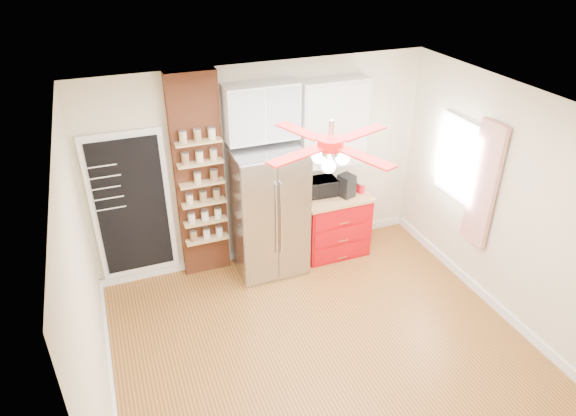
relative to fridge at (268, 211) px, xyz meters
name	(u,v)px	position (x,y,z in m)	size (l,w,h in m)	color
floor	(322,345)	(0.05, -1.63, -0.88)	(4.50, 4.50, 0.00)	#9C6927
ceiling	(332,115)	(0.05, -1.63, 1.83)	(4.50, 4.50, 0.00)	white
wall_back	(262,166)	(0.05, 0.37, 0.48)	(4.50, 0.02, 2.70)	beige
wall_front	(451,398)	(0.05, -3.63, 0.48)	(4.50, 0.02, 2.70)	beige
wall_left	(87,298)	(-2.20, -1.63, 0.48)	(0.02, 4.00, 2.70)	beige
wall_right	(507,205)	(2.30, -1.63, 0.48)	(0.02, 4.00, 2.70)	beige
chalkboard	(132,207)	(-1.65, 0.33, 0.23)	(0.95, 0.05, 1.95)	white
brick_pillar	(199,179)	(-0.80, 0.29, 0.48)	(0.60, 0.16, 2.70)	brown
fridge	(268,211)	(0.00, 0.00, 0.00)	(0.90, 0.70, 1.75)	#AEAEB3
upper_glass_cabinet	(261,112)	(0.00, 0.20, 1.27)	(0.90, 0.35, 0.70)	white
red_cabinet	(333,223)	(0.97, 0.05, -0.42)	(0.94, 0.64, 0.90)	#B6060C
upper_shelf_unit	(332,123)	(0.97, 0.22, 1.00)	(0.90, 0.30, 1.15)	white
window	(459,159)	(2.28, -0.73, 0.68)	(0.04, 0.75, 1.05)	white
curtain	(483,185)	(2.23, -1.28, 0.57)	(0.06, 0.40, 1.55)	red
ceiling_fan	(331,144)	(0.05, -1.63, 1.55)	(1.40, 1.40, 0.44)	silver
toaster_oven	(321,187)	(0.80, 0.14, 0.14)	(0.42, 0.29, 0.23)	black
coffee_maker	(346,186)	(1.10, -0.02, 0.18)	(0.18, 0.20, 0.31)	black
canister_left	(361,188)	(1.34, -0.01, 0.09)	(0.09, 0.09, 0.13)	red
canister_right	(357,186)	(1.32, 0.07, 0.09)	(0.11, 0.11, 0.13)	red
pantry_jar_oats	(198,178)	(-0.85, 0.13, 0.57)	(0.08, 0.08, 0.14)	beige
pantry_jar_beans	(214,176)	(-0.65, 0.13, 0.56)	(0.10, 0.10, 0.13)	brown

